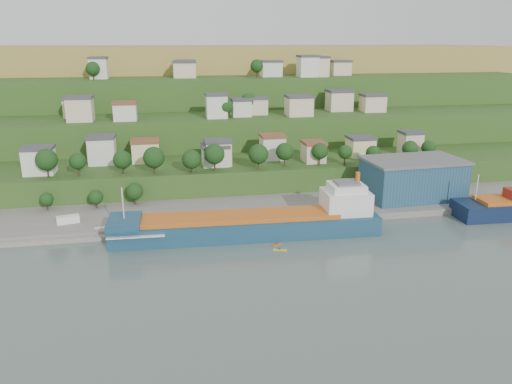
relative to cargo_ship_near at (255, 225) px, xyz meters
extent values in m
plane|color=#4C5C57|center=(4.23, -9.68, -2.98)|extent=(500.00, 500.00, 0.00)
cube|color=slate|center=(24.23, 18.32, -2.98)|extent=(220.00, 26.00, 4.00)
cube|color=slate|center=(-50.77, 12.32, -2.98)|extent=(40.00, 18.00, 2.40)
cube|color=#284719|center=(4.23, 46.32, -2.98)|extent=(260.00, 32.00, 20.00)
cube|color=#284719|center=(4.23, 76.32, -2.98)|extent=(280.00, 32.00, 44.00)
cube|color=#284719|center=(4.23, 106.32, -2.98)|extent=(300.00, 32.00, 70.00)
cube|color=olive|center=(4.23, 180.32, -2.98)|extent=(360.00, 120.00, 96.00)
cube|color=silver|center=(-63.17, 40.57, 11.05)|extent=(9.19, 7.69, 8.06)
cube|color=#3F3F44|center=(-63.17, 40.57, 15.53)|extent=(9.79, 8.29, 0.90)
cube|color=silver|center=(-44.77, 51.43, 11.51)|extent=(8.95, 8.57, 8.97)
cube|color=#3F3F44|center=(-44.77, 51.43, 16.44)|extent=(9.55, 9.17, 0.90)
cube|color=beige|center=(-29.99, 51.53, 10.55)|extent=(9.27, 8.62, 7.06)
cube|color=brown|center=(-29.99, 51.53, 14.53)|extent=(9.87, 9.22, 0.90)
cube|color=silver|center=(-6.27, 42.12, 10.20)|extent=(8.83, 8.93, 6.36)
cube|color=#3F3F44|center=(-6.27, 42.12, 13.83)|extent=(9.43, 9.53, 0.90)
cube|color=beige|center=(-5.32, 42.10, 10.96)|extent=(8.64, 7.25, 7.88)
cube|color=#3F3F44|center=(-5.32, 42.10, 15.35)|extent=(9.24, 7.85, 0.90)
cube|color=silver|center=(14.96, 47.34, 11.05)|extent=(8.21, 7.81, 8.06)
cube|color=brown|center=(14.96, 47.34, 15.53)|extent=(8.81, 8.41, 0.90)
cube|color=beige|center=(28.33, 40.78, 10.21)|extent=(7.10, 8.53, 6.38)
cube|color=brown|center=(28.33, 40.78, 13.86)|extent=(7.70, 9.13, 0.90)
cube|color=beige|center=(48.15, 46.30, 10.24)|extent=(8.90, 8.34, 6.44)
cube|color=#3F3F44|center=(48.15, 46.30, 13.91)|extent=(9.50, 8.94, 0.90)
cube|color=beige|center=(67.62, 45.57, 10.98)|extent=(7.25, 7.05, 7.92)
cube|color=#3F3F44|center=(67.62, 45.57, 15.39)|extent=(7.85, 7.65, 0.90)
cube|color=beige|center=(-57.49, 81.22, 22.48)|extent=(7.49, 7.88, 6.91)
cube|color=#3F3F44|center=(-57.49, 81.22, 26.39)|extent=(8.09, 8.48, 0.90)
cube|color=beige|center=(-53.89, 71.80, 23.23)|extent=(9.33, 8.44, 8.42)
cube|color=#3F3F44|center=(-53.89, 71.80, 27.89)|extent=(9.93, 9.04, 0.90)
cube|color=silver|center=(-37.41, 71.07, 22.09)|extent=(8.39, 8.28, 6.14)
cube|color=brown|center=(-37.41, 71.07, 25.61)|extent=(8.99, 8.88, 0.90)
cube|color=silver|center=(-2.57, 70.51, 23.35)|extent=(7.91, 7.26, 8.66)
cube|color=#3F3F44|center=(-2.57, 70.51, 28.13)|extent=(8.51, 7.86, 0.90)
cube|color=silver|center=(7.63, 73.91, 22.12)|extent=(7.43, 8.75, 6.20)
cube|color=#3F3F44|center=(7.63, 73.91, 25.67)|extent=(8.03, 9.35, 0.90)
cube|color=beige|center=(14.19, 77.61, 22.14)|extent=(9.19, 7.76, 6.23)
cube|color=#3F3F44|center=(14.19, 77.61, 25.70)|extent=(9.79, 8.36, 0.90)
cube|color=beige|center=(30.76, 70.35, 22.68)|extent=(9.98, 8.84, 7.31)
cube|color=#3F3F44|center=(30.76, 70.35, 26.78)|extent=(10.58, 9.44, 0.90)
cube|color=beige|center=(51.80, 81.76, 23.02)|extent=(9.97, 8.76, 7.99)
cube|color=#3F3F44|center=(51.80, 81.76, 27.46)|extent=(10.57, 9.36, 0.90)
cube|color=beige|center=(64.84, 76.15, 22.32)|extent=(9.48, 7.64, 6.60)
cube|color=#3F3F44|center=(64.84, 76.15, 26.07)|extent=(10.08, 8.24, 0.90)
cube|color=silver|center=(-49.99, 108.37, 36.28)|extent=(7.39, 8.82, 8.52)
cube|color=#3F3F44|center=(-49.99, 108.37, 40.99)|extent=(7.99, 9.42, 0.90)
cube|color=beige|center=(-12.84, 107.37, 35.29)|extent=(9.85, 7.75, 6.54)
cube|color=#3F3F44|center=(-12.84, 107.37, 39.01)|extent=(10.45, 8.35, 0.90)
cube|color=silver|center=(-12.37, 111.02, 35.44)|extent=(8.87, 8.26, 6.83)
cube|color=#3F3F44|center=(-12.37, 111.02, 39.30)|extent=(9.47, 8.86, 0.90)
cube|color=silver|center=(27.16, 107.85, 35.26)|extent=(9.33, 8.14, 6.48)
cube|color=#3F3F44|center=(27.16, 107.85, 38.95)|extent=(9.93, 8.74, 0.90)
cube|color=silver|center=(43.32, 102.79, 36.46)|extent=(8.48, 8.58, 8.87)
cube|color=#3F3F44|center=(43.32, 102.79, 41.34)|extent=(9.08, 9.18, 0.90)
cube|color=silver|center=(45.54, 106.67, 36.29)|extent=(8.46, 8.95, 8.53)
cube|color=brown|center=(45.54, 106.67, 41.00)|extent=(9.06, 9.55, 0.90)
cube|color=beige|center=(49.34, 103.57, 36.20)|extent=(7.21, 7.88, 8.36)
cube|color=#3F3F44|center=(49.34, 103.57, 40.83)|extent=(7.81, 8.48, 0.90)
cube|color=beige|center=(61.90, 110.87, 35.11)|extent=(9.06, 8.29, 6.18)
cube|color=#3F3F44|center=(61.90, 110.87, 38.65)|extent=(9.66, 8.89, 0.90)
cylinder|color=#382619|center=(-59.61, 35.04, 8.95)|extent=(0.50, 0.50, 3.85)
sphere|color=black|center=(-59.61, 35.04, 12.74)|extent=(6.79, 6.79, 6.79)
cylinder|color=#382619|center=(-50.50, 35.36, 8.71)|extent=(0.50, 0.50, 3.37)
sphere|color=black|center=(-50.50, 35.36, 11.83)|extent=(5.22, 5.22, 5.22)
cylinder|color=#382619|center=(-36.90, 35.97, 8.49)|extent=(0.50, 0.50, 2.94)
sphere|color=black|center=(-36.90, 35.97, 11.60)|extent=(5.93, 5.93, 5.93)
cylinder|color=#382619|center=(-26.89, 33.99, 8.73)|extent=(0.50, 0.50, 3.42)
sphere|color=black|center=(-26.89, 33.99, 12.33)|extent=(6.90, 6.90, 6.90)
cylinder|color=#382619|center=(-14.97, 32.91, 8.40)|extent=(0.50, 0.50, 2.76)
sphere|color=black|center=(-14.97, 32.91, 11.50)|extent=(6.24, 6.24, 6.24)
cylinder|color=#382619|center=(-7.45, 33.56, 8.97)|extent=(0.50, 0.50, 3.90)
sphere|color=black|center=(-7.45, 33.56, 12.77)|extent=(6.71, 6.71, 6.71)
cylinder|color=#382619|center=(7.12, 33.37, 8.72)|extent=(0.50, 0.50, 3.39)
sphere|color=black|center=(7.12, 33.37, 12.24)|extent=(6.66, 6.66, 6.66)
cylinder|color=#382619|center=(16.61, 35.53, 8.79)|extent=(0.50, 0.50, 3.53)
sphere|color=black|center=(16.61, 35.53, 12.22)|extent=(6.07, 6.07, 6.07)
cylinder|color=#382619|center=(29.00, 35.59, 8.67)|extent=(0.50, 0.50, 3.30)
sphere|color=black|center=(29.00, 35.59, 11.87)|extent=(5.63, 5.63, 5.63)
cylinder|color=#382619|center=(37.50, 33.76, 8.66)|extent=(0.50, 0.50, 3.27)
sphere|color=black|center=(37.50, 33.76, 11.63)|extent=(4.84, 4.84, 4.84)
cylinder|color=#382619|center=(47.25, 32.68, 8.37)|extent=(0.50, 0.50, 2.70)
sphere|color=black|center=(47.25, 32.68, 11.11)|extent=(5.05, 5.05, 5.05)
cylinder|color=#382619|center=(60.86, 32.62, 8.83)|extent=(0.50, 0.50, 3.62)
sphere|color=black|center=(60.86, 32.62, 12.16)|extent=(5.53, 5.53, 5.53)
cylinder|color=#382619|center=(69.61, 35.90, 8.53)|extent=(0.50, 0.50, 3.02)
sphere|color=black|center=(69.61, 35.90, 11.43)|extent=(5.05, 5.05, 5.05)
cylinder|color=#382619|center=(11.08, 76.25, 21.00)|extent=(0.50, 0.50, 3.95)
sphere|color=black|center=(11.08, 76.25, 24.67)|extent=(6.16, 6.16, 6.16)
cylinder|color=#382619|center=(-51.86, 103.16, 33.48)|extent=(0.50, 0.50, 2.91)
sphere|color=black|center=(-51.86, 103.16, 36.58)|extent=(5.99, 5.99, 5.99)
cylinder|color=#382619|center=(18.95, 99.84, 33.86)|extent=(0.50, 0.50, 3.68)
sphere|color=black|center=(18.95, 99.84, 37.28)|extent=(5.73, 5.73, 5.73)
cylinder|color=#382619|center=(0.96, 69.09, 20.51)|extent=(0.50, 0.50, 2.98)
sphere|color=black|center=(0.96, 69.09, 23.60)|extent=(5.81, 5.81, 5.81)
cube|color=#15384F|center=(-2.40, 0.00, -1.42)|extent=(72.91, 14.00, 7.25)
cube|color=#BD5919|center=(-4.47, 0.00, 2.82)|extent=(54.19, 11.26, 1.24)
cube|color=#15384F|center=(-34.52, 0.00, 3.24)|extent=(8.70, 11.69, 2.07)
cube|color=silver|center=(25.58, 0.00, 5.31)|extent=(12.80, 10.80, 6.22)
cube|color=silver|center=(25.58, 0.00, 9.46)|extent=(9.62, 8.62, 2.07)
cube|color=#595B5E|center=(25.58, 0.00, 10.80)|extent=(6.44, 6.44, 0.62)
cylinder|color=#BD5919|center=(28.69, 0.00, 12.05)|extent=(1.29, 1.29, 3.11)
cylinder|color=silver|center=(-34.52, 0.00, 8.42)|extent=(0.39, 0.39, 8.29)
cube|color=silver|center=(-31.41, 0.00, 0.96)|extent=(14.92, 12.22, 0.26)
cylinder|color=silver|center=(66.11, 0.54, 7.18)|extent=(0.36, 0.36, 7.49)
cube|color=navy|center=(55.39, 18.94, 5.02)|extent=(30.93, 19.60, 12.00)
cube|color=#595B5E|center=(55.39, 18.94, 11.42)|extent=(31.99, 20.65, 0.80)
cube|color=white|center=(-51.11, 14.02, -0.36)|extent=(6.53, 3.92, 2.85)
cube|color=silver|center=(-41.20, 8.51, -1.36)|extent=(4.45, 2.51, 0.84)
cube|color=#D35112|center=(4.35, -7.67, -2.86)|extent=(3.12, 1.60, 0.23)
sphere|color=#3F3F44|center=(4.35, -7.67, -2.47)|extent=(0.55, 0.55, 0.55)
cube|color=gold|center=(4.29, -11.16, -2.84)|extent=(3.61, 1.66, 0.27)
sphere|color=#3F3F44|center=(4.29, -11.16, -2.40)|extent=(0.63, 0.63, 0.63)
camera|label=1|loc=(-23.01, -125.26, 48.39)|focal=35.00mm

